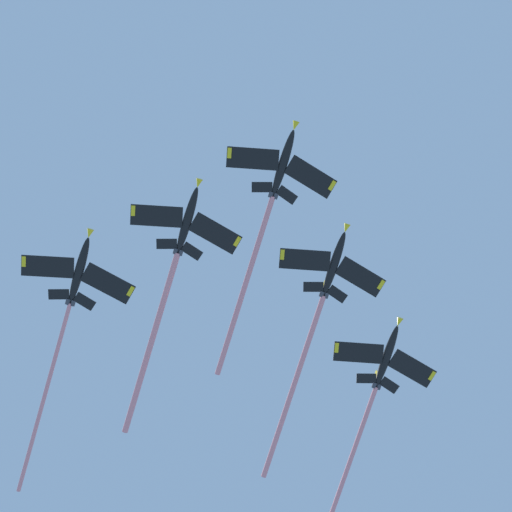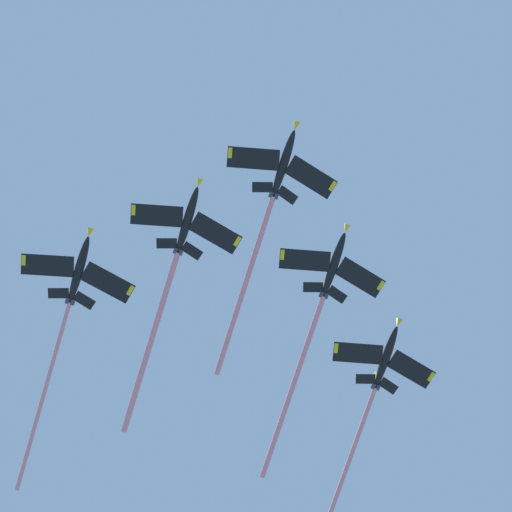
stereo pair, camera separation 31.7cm
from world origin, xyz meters
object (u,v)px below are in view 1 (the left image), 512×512
at_px(jet_right_outer, 69,307).
at_px(jet_right_wing, 171,277).
at_px(jet_left_outer, 372,398).
at_px(jet_lead, 268,211).
at_px(jet_left_wing, 317,315).

bearing_deg(jet_right_outer, jet_right_wing, 54.64).
bearing_deg(jet_left_outer, jet_lead, -51.13).
relative_size(jet_left_outer, jet_right_outer, 1.00).
bearing_deg(jet_left_outer, jet_right_wing, -79.25).
xyz_separation_m(jet_right_wing, jet_left_outer, (-8.01, 42.18, -3.72)).
xyz_separation_m(jet_lead, jet_right_wing, (-16.41, -11.88, -3.48)).
relative_size(jet_right_wing, jet_right_outer, 0.98).
bearing_deg(jet_left_wing, jet_left_outer, 124.74).
xyz_separation_m(jet_lead, jet_left_outer, (-24.42, 30.29, -7.20)).
relative_size(jet_lead, jet_right_outer, 0.94).
xyz_separation_m(jet_left_outer, jet_right_outer, (-2.41, -56.87, 0.41)).
height_order(jet_left_wing, jet_right_wing, jet_right_wing).
bearing_deg(jet_right_outer, jet_left_wing, 72.62).
relative_size(jet_left_wing, jet_right_wing, 1.02).
xyz_separation_m(jet_left_wing, jet_right_wing, (-2.59, -26.89, 0.25)).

